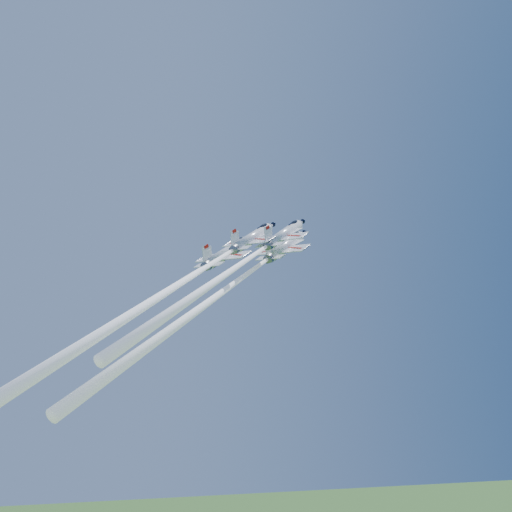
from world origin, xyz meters
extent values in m
cylinder|color=white|center=(6.55, 3.30, 102.81)|extent=(6.98, 7.12, 11.94)
cone|color=white|center=(11.38, 7.56, 106.51)|extent=(3.43, 3.43, 3.05)
cone|color=black|center=(12.50, 8.56, 107.37)|extent=(1.73, 1.73, 1.53)
cone|color=slate|center=(2.10, -0.64, 99.41)|extent=(3.04, 3.02, 2.06)
ellipsoid|color=black|center=(9.43, 5.80, 105.84)|extent=(3.10, 2.95, 2.41)
cube|color=black|center=(8.32, 4.80, 105.29)|extent=(0.98, 0.91, 0.85)
cube|color=white|center=(5.83, 2.67, 101.96)|extent=(9.57, 9.88, 2.46)
cube|color=white|center=(7.31, 5.72, 103.87)|extent=(3.13, 2.96, 1.80)
cube|color=white|center=(9.08, 3.79, 103.78)|extent=(3.13, 2.96, 1.80)
cube|color=white|center=(2.78, -0.03, 99.81)|extent=(5.15, 5.33, 1.28)
cube|color=white|center=(2.39, -0.47, 101.46)|extent=(2.82, 2.68, 3.97)
cube|color=#A11508|center=(2.10, -0.80, 102.84)|extent=(1.14, 1.07, 1.13)
cube|color=black|center=(6.89, 3.64, 101.98)|extent=(7.23, 6.48, 5.33)
sphere|color=white|center=(1.93, -0.79, 99.28)|extent=(1.19, 1.19, 1.00)
cone|color=white|center=(-14.27, -15.10, 86.89)|extent=(19.86, 20.52, 44.56)
cylinder|color=white|center=(-4.30, 5.77, 101.49)|extent=(7.24, 7.38, 12.39)
cone|color=white|center=(0.71, 10.20, 105.32)|extent=(3.56, 3.56, 3.17)
cone|color=black|center=(1.87, 11.23, 106.21)|extent=(1.80, 1.79, 1.59)
cone|color=slate|center=(-8.93, 1.69, 97.95)|extent=(3.15, 3.13, 2.13)
ellipsoid|color=black|center=(-1.32, 8.37, 104.63)|extent=(3.22, 3.06, 2.50)
cube|color=black|center=(-2.47, 7.33, 104.06)|extent=(1.02, 0.95, 0.88)
cube|color=white|center=(-5.06, 5.12, 100.61)|extent=(9.93, 10.25, 2.56)
cube|color=white|center=(-3.52, 8.28, 102.59)|extent=(3.25, 3.07, 1.87)
cube|color=white|center=(-1.69, 6.29, 102.50)|extent=(3.25, 3.07, 1.87)
cube|color=white|center=(-8.22, 2.32, 98.37)|extent=(5.35, 5.53, 1.33)
cube|color=white|center=(-8.62, 1.86, 100.09)|extent=(2.92, 2.78, 4.12)
cube|color=#A11508|center=(-8.92, 1.52, 101.52)|extent=(1.19, 1.11, 1.17)
cube|color=black|center=(-3.96, 6.13, 100.62)|extent=(7.51, 6.72, 5.53)
sphere|color=white|center=(-9.10, 1.53, 97.82)|extent=(1.23, 1.23, 1.03)
cone|color=white|center=(-25.73, -13.17, 85.10)|extent=(20.42, 21.10, 45.76)
cylinder|color=white|center=(3.94, -4.61, 103.11)|extent=(6.33, 6.45, 10.83)
cone|color=white|center=(8.32, -0.74, 106.46)|extent=(3.11, 3.11, 2.77)
cone|color=black|center=(9.33, 0.16, 107.24)|extent=(1.57, 1.57, 1.39)
cone|color=slate|center=(-0.10, -8.18, 100.02)|extent=(2.75, 2.74, 1.86)
ellipsoid|color=black|center=(6.54, -2.34, 105.86)|extent=(2.81, 2.68, 2.19)
cube|color=black|center=(5.54, -3.24, 105.36)|extent=(0.89, 0.83, 0.77)
cube|color=white|center=(3.28, -5.18, 102.34)|extent=(8.68, 8.96, 2.23)
cube|color=white|center=(4.62, -2.42, 104.08)|extent=(2.84, 2.69, 1.64)
cube|color=white|center=(6.22, -4.16, 103.99)|extent=(2.84, 2.69, 1.64)
cube|color=white|center=(0.51, -7.63, 100.39)|extent=(4.67, 4.84, 1.16)
cube|color=white|center=(0.16, -8.03, 101.89)|extent=(2.55, 2.43, 3.60)
cube|color=#A11508|center=(-0.10, -8.32, 103.14)|extent=(1.04, 0.97, 1.02)
cube|color=black|center=(4.24, -4.30, 102.36)|extent=(6.56, 5.88, 4.84)
sphere|color=white|center=(-0.26, -8.32, 99.90)|extent=(1.08, 1.08, 0.90)
cone|color=white|center=(-13.00, -19.57, 90.16)|extent=(15.94, 16.46, 35.21)
cylinder|color=white|center=(-1.72, -4.17, 102.25)|extent=(6.34, 6.47, 10.85)
cone|color=white|center=(2.67, -0.30, 105.61)|extent=(3.12, 3.12, 2.77)
cone|color=black|center=(3.69, 0.61, 106.39)|extent=(1.57, 1.57, 1.39)
cone|color=slate|center=(-5.77, -7.75, 99.16)|extent=(2.76, 2.74, 1.87)
ellipsoid|color=black|center=(0.90, -1.90, 105.00)|extent=(2.82, 2.68, 2.19)
cube|color=black|center=(-0.11, -2.81, 104.50)|extent=(0.89, 0.83, 0.77)
cube|color=white|center=(-2.38, -4.74, 101.48)|extent=(8.70, 8.98, 2.24)
cube|color=white|center=(-1.03, -1.98, 103.22)|extent=(2.85, 2.69, 1.64)
cube|color=white|center=(0.57, -3.72, 103.13)|extent=(2.85, 2.69, 1.64)
cube|color=white|center=(-5.15, -7.20, 99.52)|extent=(4.68, 4.85, 1.16)
cube|color=white|center=(-5.50, -7.60, 101.02)|extent=(2.56, 2.43, 3.61)
cube|color=#A11508|center=(-5.76, -7.90, 102.28)|extent=(1.04, 0.97, 1.03)
cube|color=black|center=(-1.42, -3.86, 101.49)|extent=(6.57, 5.89, 4.84)
sphere|color=white|center=(-5.92, -7.89, 99.04)|extent=(1.08, 1.08, 0.90)
cone|color=white|center=(-22.00, -22.10, 86.74)|extent=(19.50, 20.16, 44.13)
camera|label=1|loc=(-24.60, -97.97, 78.93)|focal=40.00mm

